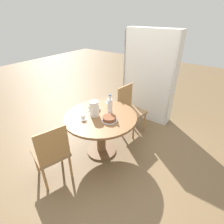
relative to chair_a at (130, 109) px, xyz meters
The scene contains 11 objects.
ground_plane 0.96m from the chair_a, 93.05° to the right, with size 14.00×14.00×0.00m, color brown.
dining_table 0.83m from the chair_a, 93.05° to the right, with size 1.12×1.12×0.71m.
chair_a is the anchor object (origin of this frame).
chair_b 1.65m from the chair_a, 97.60° to the right, with size 0.52×0.52×0.91m.
bookshelf 0.80m from the chair_a, 89.28° to the left, with size 1.07×0.28×1.84m.
coffee_pot 0.95m from the chair_a, 97.79° to the right, with size 0.14×0.14×0.28m.
water_bottle 0.77m from the chair_a, 87.43° to the right, with size 0.07×0.07×0.31m.
cake_main 0.92m from the chair_a, 79.88° to the right, with size 0.23×0.23×0.07m.
cake_second 0.82m from the chair_a, 109.50° to the right, with size 0.21×0.21×0.07m.
cup_a 0.52m from the chair_a, 117.10° to the right, with size 0.13×0.13×0.07m.
cup_b 1.10m from the chair_a, 99.86° to the right, with size 0.13×0.13×0.07m.
Camera 1 is at (1.48, -1.74, 2.08)m, focal length 28.00 mm.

